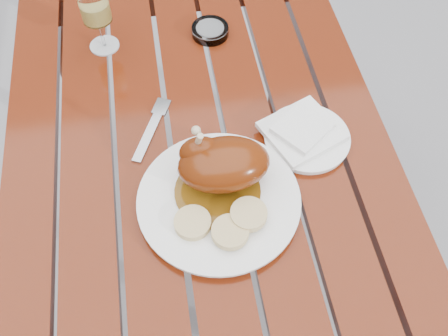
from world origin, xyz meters
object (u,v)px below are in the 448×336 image
Objects in this scene: ashtray at (210,31)px; table at (202,214)px; side_plate at (307,138)px; wine_glass at (98,19)px; dinner_plate at (219,201)px.

table is at bearing -104.38° from ashtray.
side_plate is 0.39m from ashtray.
side_plate is (0.41, -0.36, -0.08)m from wine_glass.
dinner_plate is 0.24m from side_plate.
side_plate is at bearing -41.14° from wine_glass.
wine_glass is (-0.18, 0.29, 0.46)m from table.
dinner_plate is at bearing -66.96° from wine_glass.
wine_glass reaches higher than side_plate.
table is 3.84× the size of dinner_plate.
wine_glass reaches higher than ashtray.
dinner_plate reaches higher than side_plate.
dinner_plate is (0.02, -0.19, 0.39)m from table.
table is 6.68× the size of side_plate.
table is 0.43m from dinner_plate.
wine_glass is 0.27m from ashtray.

